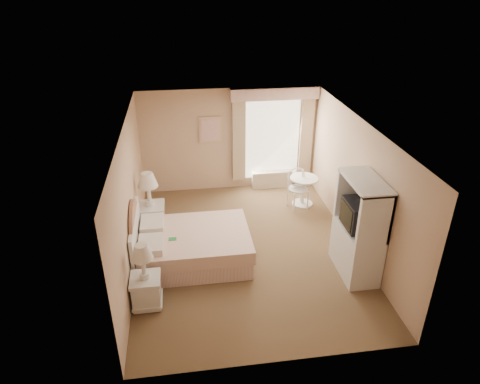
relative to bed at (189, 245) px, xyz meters
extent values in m
cube|color=brown|center=(1.12, 0.21, -0.34)|extent=(4.20, 5.50, 0.01)
cube|color=silver|center=(1.12, 0.21, 2.16)|extent=(4.20, 5.50, 0.01)
cube|color=tan|center=(1.12, 2.96, 0.91)|extent=(4.20, 0.01, 2.50)
cube|color=tan|center=(1.12, -2.54, 0.91)|extent=(4.20, 0.01, 2.50)
cube|color=tan|center=(-0.98, 0.21, 0.91)|extent=(0.01, 5.50, 2.50)
cube|color=tan|center=(3.22, 0.21, 0.91)|extent=(0.01, 5.50, 2.50)
cube|color=white|center=(2.17, 2.93, 0.91)|extent=(1.30, 0.02, 2.00)
cube|color=tan|center=(1.34, 2.88, 0.91)|extent=(0.30, 0.08, 2.05)
cube|color=tan|center=(3.00, 2.88, 0.91)|extent=(0.30, 0.08, 2.05)
cube|color=tan|center=(2.17, 2.84, 2.03)|extent=(2.05, 0.20, 0.28)
cube|color=beige|center=(2.17, 2.84, -0.13)|extent=(1.00, 0.22, 0.42)
cube|color=tan|center=(0.67, 2.93, 1.21)|extent=(0.52, 0.03, 0.62)
cube|color=beige|center=(0.67, 2.91, 1.21)|extent=(0.42, 0.02, 0.52)
cube|color=tan|center=(0.12, 0.00, -0.17)|extent=(1.95, 1.48, 0.33)
cube|color=beige|center=(0.12, 0.00, 0.13)|extent=(2.00, 1.54, 0.26)
cube|color=beige|center=(-0.65, -0.35, 0.31)|extent=(0.42, 0.58, 0.13)
cube|color=beige|center=(-0.65, 0.35, 0.31)|extent=(0.42, 0.58, 0.13)
cube|color=#23833E|center=(-0.28, -0.14, 0.26)|extent=(0.14, 0.10, 0.01)
cube|color=silver|center=(-0.93, 0.00, 0.17)|extent=(0.06, 1.58, 1.02)
cylinder|color=#95674F|center=(-0.93, 0.00, 0.27)|extent=(0.05, 1.40, 1.40)
cube|color=silver|center=(-0.72, -1.11, -0.08)|extent=(0.44, 0.44, 0.48)
cube|color=silver|center=(-0.72, -1.11, 0.19)|extent=(0.48, 0.48, 0.06)
cube|color=silver|center=(-0.72, -1.11, -0.24)|extent=(0.48, 0.48, 0.05)
cylinder|color=silver|center=(-0.72, -1.11, 0.26)|extent=(0.15, 0.15, 0.10)
cylinder|color=silver|center=(-0.72, -1.11, 0.45)|extent=(0.07, 0.07, 0.38)
cone|color=silver|center=(-0.72, -1.11, 0.71)|extent=(0.34, 0.34, 0.25)
cube|color=silver|center=(-0.72, 1.10, -0.04)|extent=(0.51, 0.51, 0.55)
cube|color=silver|center=(-0.72, 1.10, 0.27)|extent=(0.55, 0.55, 0.07)
cube|color=silver|center=(-0.72, 1.10, -0.23)|extent=(0.55, 0.55, 0.06)
cylinder|color=silver|center=(-0.72, 1.10, 0.36)|extent=(0.18, 0.18, 0.11)
cylinder|color=silver|center=(-0.72, 1.10, 0.58)|extent=(0.08, 0.08, 0.44)
cone|color=silver|center=(-0.72, 1.10, 0.88)|extent=(0.40, 0.40, 0.29)
cylinder|color=silver|center=(2.70, 1.84, -0.32)|extent=(0.47, 0.47, 0.03)
cylinder|color=silver|center=(2.70, 1.84, 0.00)|extent=(0.07, 0.07, 0.64)
cylinder|color=silver|center=(2.70, 1.84, 0.32)|extent=(0.64, 0.64, 0.04)
cylinder|color=silver|center=(2.40, 1.50, -0.11)|extent=(0.03, 0.03, 0.46)
cylinder|color=silver|center=(2.74, 1.57, -0.11)|extent=(0.03, 0.03, 0.46)
cylinder|color=silver|center=(2.34, 1.84, -0.11)|extent=(0.03, 0.03, 0.46)
cylinder|color=silver|center=(2.68, 1.91, -0.11)|extent=(0.03, 0.03, 0.46)
cylinder|color=silver|center=(2.54, 1.71, 0.13)|extent=(0.52, 0.52, 0.04)
torus|color=silver|center=(2.51, 1.85, 0.37)|extent=(0.45, 0.19, 0.44)
cylinder|color=silver|center=(2.34, 1.84, 0.32)|extent=(0.03, 0.03, 0.41)
cylinder|color=silver|center=(2.68, 1.91, 0.32)|extent=(0.03, 0.03, 0.41)
cube|color=silver|center=(2.93, -0.73, 0.11)|extent=(0.55, 1.10, 0.90)
cube|color=silver|center=(2.93, -1.24, 1.02)|extent=(0.55, 0.08, 0.90)
cube|color=silver|center=(2.93, -0.22, 1.02)|extent=(0.55, 0.08, 0.90)
cube|color=silver|center=(2.93, -0.73, 1.47)|extent=(0.55, 1.10, 0.06)
cube|color=silver|center=(3.18, -0.73, 1.02)|extent=(0.04, 1.10, 0.90)
cube|color=black|center=(2.91, -0.73, 0.85)|extent=(0.48, 0.60, 0.48)
cube|color=black|center=(2.67, -0.73, 0.85)|extent=(0.02, 0.50, 0.40)
camera|label=1|loc=(0.01, -6.63, 4.50)|focal=32.00mm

